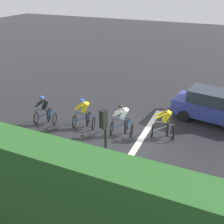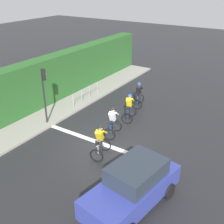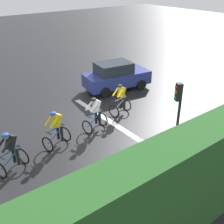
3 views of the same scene
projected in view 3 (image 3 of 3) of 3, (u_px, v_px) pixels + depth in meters
The scene contains 12 objects.
ground_plane at pixel (110, 125), 13.53m from camera, with size 80.00×80.00×0.00m, color black.
sidewalk_kerb at pixel (149, 200), 9.01m from camera, with size 2.80×21.79×0.12m, color gray.
stone_wall_low at pixel (171, 213), 8.28m from camera, with size 0.44×21.79×0.53m, color gray.
hedge_wall at pixel (184, 185), 7.47m from camera, with size 1.10×21.79×3.14m, color #265623.
road_marking_stop_line at pixel (113, 124), 13.65m from camera, with size 7.00×0.30×0.01m, color silver.
cyclist_lead at pixel (11, 152), 10.12m from camera, with size 1.00×1.24×1.66m.
cyclist_second at pixel (57, 129), 11.59m from camera, with size 0.95×1.22×1.66m.
cyclist_mid at pixel (95, 114), 12.82m from camera, with size 0.88×1.19×1.66m.
cyclist_fourth at pixel (121, 100), 14.26m from camera, with size 0.89×1.20×1.66m.
car_navy at pixel (116, 76), 17.24m from camera, with size 2.35×4.31×1.76m.
traffic_light_near_crossing at pixel (177, 113), 9.85m from camera, with size 0.26×0.30×3.34m.
pedestrian_railing_kerbside at pixel (92, 189), 8.45m from camera, with size 0.15×2.91×1.03m.
Camera 3 is at (-9.42, 7.04, 6.73)m, focal length 44.37 mm.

